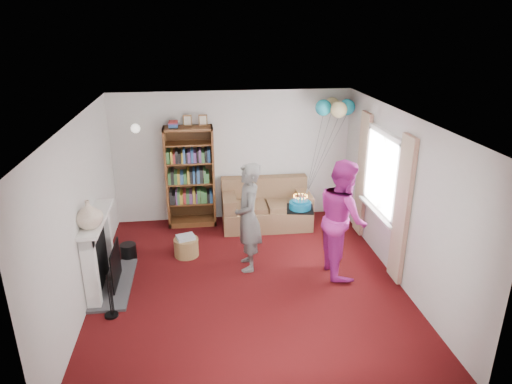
{
  "coord_description": "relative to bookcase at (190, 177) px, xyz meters",
  "views": [
    {
      "loc": [
        -0.65,
        -5.89,
        3.72
      ],
      "look_at": [
        0.2,
        0.6,
        1.23
      ],
      "focal_mm": 32.0,
      "sensor_mm": 36.0,
      "label": 1
    }
  ],
  "objects": [
    {
      "name": "bookcase",
      "position": [
        0.0,
        0.0,
        0.0
      ],
      "size": [
        0.9,
        0.42,
        2.11
      ],
      "color": "#472B14",
      "rests_on": "ground"
    },
    {
      "name": "mantel_vase",
      "position": [
        -1.3,
        -2.45,
        0.38
      ],
      "size": [
        0.46,
        0.46,
        0.38
      ],
      "primitive_type": "imported",
      "rotation": [
        0.0,
        0.0,
        -0.31
      ],
      "color": "beige",
      "rests_on": "fireplace"
    },
    {
      "name": "wall_sconce",
      "position": [
        -0.93,
        0.06,
        0.95
      ],
      "size": [
        0.16,
        0.23,
        0.16
      ],
      "color": "gold",
      "rests_on": "ground"
    },
    {
      "name": "ceiling",
      "position": [
        0.82,
        -2.3,
        1.57
      ],
      "size": [
        4.5,
        5.0,
        0.01
      ],
      "primitive_type": "cube",
      "color": "white",
      "rests_on": "wall_back"
    },
    {
      "name": "fireplace",
      "position": [
        -1.27,
        -2.11,
        -0.42
      ],
      "size": [
        0.55,
        1.8,
        1.12
      ],
      "color": "#3F3F42",
      "rests_on": "ground"
    },
    {
      "name": "wall_back",
      "position": [
        0.82,
        0.21,
        0.32
      ],
      "size": [
        4.5,
        0.02,
        2.5
      ],
      "primitive_type": "cube",
      "color": "silver",
      "rests_on": "ground"
    },
    {
      "name": "wall_left",
      "position": [
        -1.44,
        -2.3,
        0.32
      ],
      "size": [
        0.02,
        5.0,
        2.5
      ],
      "primitive_type": "cube",
      "color": "silver",
      "rests_on": "ground"
    },
    {
      "name": "person_striped",
      "position": [
        0.89,
        -1.82,
        -0.07
      ],
      "size": [
        0.42,
        0.64,
        1.73
      ],
      "primitive_type": "imported",
      "rotation": [
        0.0,
        0.0,
        -1.59
      ],
      "color": "black",
      "rests_on": "ground"
    },
    {
      "name": "wall_right",
      "position": [
        3.08,
        -2.3,
        0.32
      ],
      "size": [
        0.02,
        5.0,
        2.5
      ],
      "primitive_type": "cube",
      "color": "silver",
      "rests_on": "ground"
    },
    {
      "name": "person_magenta",
      "position": [
        2.28,
        -2.13,
        -0.02
      ],
      "size": [
        0.71,
        0.9,
        1.82
      ],
      "primitive_type": "imported",
      "rotation": [
        0.0,
        0.0,
        1.59
      ],
      "color": "#A92182",
      "rests_on": "ground"
    },
    {
      "name": "birthday_cake",
      "position": [
        1.64,
        -2.07,
        0.19
      ],
      "size": [
        0.39,
        0.39,
        0.22
      ],
      "rotation": [
        0.0,
        0.0,
        -0.19
      ],
      "color": "black",
      "rests_on": "ground"
    },
    {
      "name": "sofa",
      "position": [
        1.41,
        -0.23,
        -0.6
      ],
      "size": [
        1.65,
        0.88,
        0.88
      ],
      "rotation": [
        0.0,
        0.0,
        -0.02
      ],
      "color": "brown",
      "rests_on": "ground"
    },
    {
      "name": "wicker_basket",
      "position": [
        -0.1,
        -1.32,
        -0.77
      ],
      "size": [
        0.41,
        0.41,
        0.37
      ],
      "rotation": [
        0.0,
        0.0,
        0.3
      ],
      "color": "#9D7A49",
      "rests_on": "ground"
    },
    {
      "name": "balloons",
      "position": [
        2.67,
        -0.2,
        1.29
      ],
      "size": [
        0.93,
        0.73,
        1.71
      ],
      "color": "#3F3F3F",
      "rests_on": "ground"
    },
    {
      "name": "ground",
      "position": [
        0.82,
        -2.3,
        -0.93
      ],
      "size": [
        5.0,
        5.0,
        0.0
      ],
      "primitive_type": "plane",
      "color": "#360808",
      "rests_on": "ground"
    },
    {
      "name": "window_bay",
      "position": [
        3.03,
        -1.7,
        0.27
      ],
      "size": [
        0.14,
        2.02,
        2.2
      ],
      "color": "white",
      "rests_on": "ground"
    }
  ]
}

